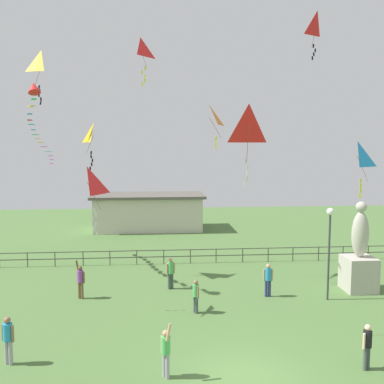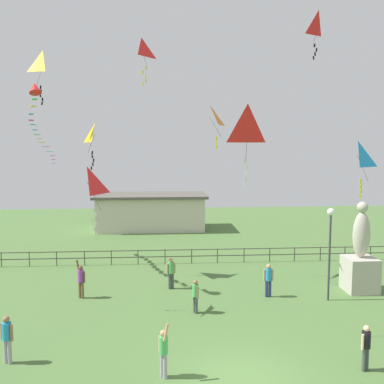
{
  "view_description": "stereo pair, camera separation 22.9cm",
  "coord_description": "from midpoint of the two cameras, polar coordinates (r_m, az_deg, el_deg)",
  "views": [
    {
      "loc": [
        -2.79,
        -12.77,
        7.5
      ],
      "look_at": [
        -1.16,
        6.94,
        5.45
      ],
      "focal_mm": 39.16,
      "sensor_mm": 36.0,
      "label": 1
    },
    {
      "loc": [
        -2.56,
        -12.79,
        7.5
      ],
      "look_at": [
        -1.16,
        6.94,
        5.45
      ],
      "focal_mm": 39.16,
      "sensor_mm": 36.0,
      "label": 2
    }
  ],
  "objects": [
    {
      "name": "statue_monument",
      "position": [
        24.03,
        22.2,
        -8.81
      ],
      "size": [
        1.56,
        1.56,
        4.76
      ],
      "color": "#B2AD9E",
      "rests_on": "ground_plane"
    },
    {
      "name": "kite_1",
      "position": [
        15.9,
        7.99,
        8.88
      ],
      "size": [
        1.11,
        0.79,
        3.1
      ],
      "color": "red"
    },
    {
      "name": "person_3",
      "position": [
        21.97,
        10.66,
        -11.45
      ],
      "size": [
        0.51,
        0.31,
        1.7
      ],
      "color": "navy",
      "rests_on": "ground_plane"
    },
    {
      "name": "kite_2",
      "position": [
        19.43,
        -13.7,
        1.09
      ],
      "size": [
        1.2,
        1.35,
        3.09
      ],
      "color": "red"
    },
    {
      "name": "streamer_kite",
      "position": [
        23.39,
        -20.14,
        11.55
      ],
      "size": [
        1.93,
        8.76,
        4.35
      ],
      "color": "red"
    },
    {
      "name": "kite_4",
      "position": [
        25.43,
        17.09,
        21.07
      ],
      "size": [
        0.95,
        0.73,
        2.59
      ],
      "color": "red"
    },
    {
      "name": "waterfront_railing",
      "position": [
        27.74,
        0.72,
        -8.41
      ],
      "size": [
        36.0,
        0.06,
        0.95
      ],
      "color": "#4C4742",
      "rests_on": "ground_plane"
    },
    {
      "name": "kite_6",
      "position": [
        24.66,
        -6.59,
        18.67
      ],
      "size": [
        1.05,
        1.09,
        2.64
      ],
      "color": "red"
    },
    {
      "name": "person_2",
      "position": [
        16.68,
        -23.52,
        -17.57
      ],
      "size": [
        0.48,
        0.32,
        1.72
      ],
      "color": "#99999E",
      "rests_on": "ground_plane"
    },
    {
      "name": "kite_7",
      "position": [
        25.98,
        -19.37,
        15.89
      ],
      "size": [
        0.99,
        1.23,
        2.96
      ],
      "color": "yellow"
    },
    {
      "name": "person_6",
      "position": [
        22.82,
        -2.58,
        -10.71
      ],
      "size": [
        0.49,
        0.31,
        1.69
      ],
      "color": "#3F4C47",
      "rests_on": "ground_plane"
    },
    {
      "name": "person_0",
      "position": [
        14.63,
        -3.44,
        -20.64
      ],
      "size": [
        0.37,
        0.5,
        1.91
      ],
      "color": "#99999E",
      "rests_on": "ground_plane"
    },
    {
      "name": "kite_0",
      "position": [
        24.74,
        -12.8,
        7.59
      ],
      "size": [
        0.93,
        1.21,
        2.63
      ],
      "color": "yellow"
    },
    {
      "name": "person_5",
      "position": [
        19.65,
        0.82,
        -13.74
      ],
      "size": [
        0.29,
        0.42,
        1.54
      ],
      "color": "#3F4C47",
      "rests_on": "ground_plane"
    },
    {
      "name": "person_4",
      "position": [
        16.17,
        23.0,
        -18.59
      ],
      "size": [
        0.43,
        0.29,
        1.59
      ],
      "color": "#3F4C47",
      "rests_on": "ground_plane"
    },
    {
      "name": "pavilion_building",
      "position": [
        39.23,
        -5.43,
        -2.65
      ],
      "size": [
        10.28,
        5.0,
        3.29
      ],
      "color": "beige",
      "rests_on": "ground_plane"
    },
    {
      "name": "lamppost",
      "position": [
        21.67,
        18.6,
        -5.45
      ],
      "size": [
        0.36,
        0.36,
        4.62
      ],
      "color": "#38383D",
      "rests_on": "ground_plane"
    },
    {
      "name": "person_1",
      "position": [
        22.12,
        -14.6,
        -11.4
      ],
      "size": [
        0.48,
        0.41,
        1.96
      ],
      "color": "brown",
      "rests_on": "ground_plane"
    },
    {
      "name": "kite_3",
      "position": [
        20.21,
        21.93,
        4.5
      ],
      "size": [
        1.2,
        1.08,
        2.49
      ],
      "color": "#198CD1"
    },
    {
      "name": "kite_5",
      "position": [
        22.47,
        2.71,
        10.1
      ],
      "size": [
        1.16,
        1.33,
        2.23
      ],
      "color": "orange"
    },
    {
      "name": "ground_plane",
      "position": [
        15.06,
        7.36,
        -24.0
      ],
      "size": [
        80.0,
        80.0,
        0.0
      ],
      "primitive_type": "plane",
      "color": "#4C7038"
    }
  ]
}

